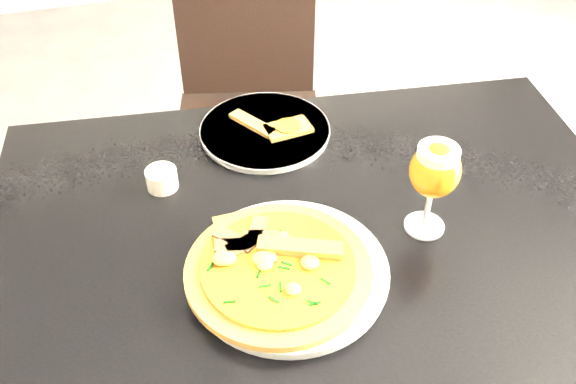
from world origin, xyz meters
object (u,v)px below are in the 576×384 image
object	(u,v)px
pizza	(279,269)
beer_glass	(435,171)
chair_far	(248,109)
dining_table	(314,254)

from	to	relation	value
pizza	beer_glass	distance (m)	0.31
chair_far	beer_glass	distance (m)	0.91
pizza	beer_glass	xyz separation A→B (m)	(0.29, 0.05, 0.10)
dining_table	chair_far	distance (m)	0.76
chair_far	beer_glass	world-z (taller)	beer_glass
dining_table	pizza	world-z (taller)	pizza
chair_far	dining_table	bearing A→B (deg)	-79.54
pizza	dining_table	bearing A→B (deg)	49.26
dining_table	pizza	xyz separation A→B (m)	(-0.10, -0.12, 0.12)
pizza	beer_glass	world-z (taller)	beer_glass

